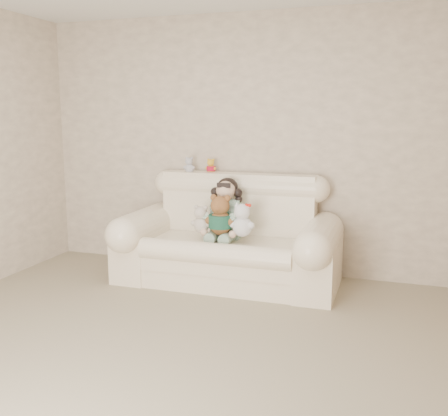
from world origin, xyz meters
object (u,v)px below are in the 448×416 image
at_px(seated_child, 226,208).
at_px(cream_teddy, 201,217).
at_px(white_cat, 242,216).
at_px(sofa, 227,230).
at_px(brown_teddy, 220,211).

height_order(seated_child, cream_teddy, seated_child).
distance_m(seated_child, white_cat, 0.30).
xyz_separation_m(sofa, cream_teddy, (-0.22, -0.11, 0.14)).
relative_size(seated_child, brown_teddy, 1.34).
xyz_separation_m(seated_child, brown_teddy, (0.01, -0.20, 0.00)).
xyz_separation_m(brown_teddy, white_cat, (0.21, -0.00, -0.04)).
relative_size(seated_child, cream_teddy, 1.90).
height_order(sofa, cream_teddy, sofa).
bearing_deg(brown_teddy, cream_teddy, -177.78).
height_order(sofa, seated_child, sofa).
height_order(sofa, brown_teddy, sofa).
xyz_separation_m(seated_child, white_cat, (0.22, -0.20, -0.03)).
bearing_deg(brown_teddy, sofa, 79.21).
distance_m(sofa, white_cat, 0.28).
bearing_deg(brown_teddy, white_cat, 2.56).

